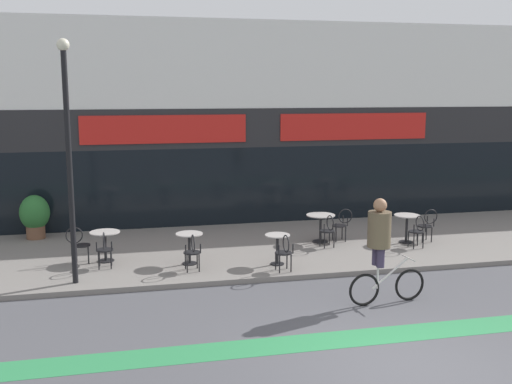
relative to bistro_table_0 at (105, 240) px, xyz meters
name	(u,v)px	position (x,y,z in m)	size (l,w,h in m)	color
ground_plane	(409,366)	(4.77, -6.62, -0.66)	(120.00, 120.00, 0.00)	#4C4C51
sidewalk_slab	(286,246)	(4.77, 0.63, -0.60)	(40.00, 5.50, 0.12)	slate
storefront_facade	(250,123)	(4.77, 5.35, 2.51)	(40.00, 4.06, 6.38)	silver
bike_lane_stripe	(377,336)	(4.77, -5.43, -0.65)	(36.00, 0.70, 0.01)	#2D844C
bistro_table_0	(105,240)	(0.00, 0.00, 0.00)	(0.73, 0.73, 0.75)	black
bistro_table_1	(189,242)	(1.99, -0.68, 0.00)	(0.65, 0.65, 0.76)	black
bistro_table_2	(277,244)	(4.05, -1.18, -0.02)	(0.60, 0.60, 0.74)	black
bistro_table_3	(321,222)	(5.77, 0.64, 0.02)	(0.79, 0.79, 0.77)	black
bistro_table_4	(407,223)	(8.06, 0.06, 0.02)	(0.70, 0.70, 0.77)	black
cafe_chair_0_near	(104,247)	(0.00, -0.63, -0.02)	(0.41, 0.58, 0.90)	black
cafe_chair_0_side	(79,242)	(-0.63, 0.00, -0.02)	(0.58, 0.42, 0.90)	black
cafe_chair_1_near	(193,250)	(1.99, -1.31, -0.02)	(0.42, 0.58, 0.90)	black
cafe_chair_2_near	(285,250)	(4.06, -1.81, -0.02)	(0.43, 0.59, 0.90)	black
cafe_chair_3_near	(328,229)	(5.77, 0.01, -0.02)	(0.44, 0.59, 0.90)	black
cafe_chair_3_side	(342,223)	(6.39, 0.64, -0.02)	(0.58, 0.41, 0.90)	black
cafe_chair_4_near	(418,229)	(8.07, -0.56, -0.02)	(0.42, 0.58, 0.90)	black
cafe_chair_4_side	(427,223)	(8.69, 0.07, -0.02)	(0.58, 0.41, 0.90)	black
planter_pot	(35,215)	(-1.99, 2.81, 0.14)	(0.83, 0.83, 1.24)	brown
lamp_post	(68,146)	(-0.61, -1.56, 2.47)	(0.26, 0.26, 5.21)	black
cyclist_0	(381,242)	(5.46, -3.94, 0.64)	(1.71, 0.56, 2.18)	black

